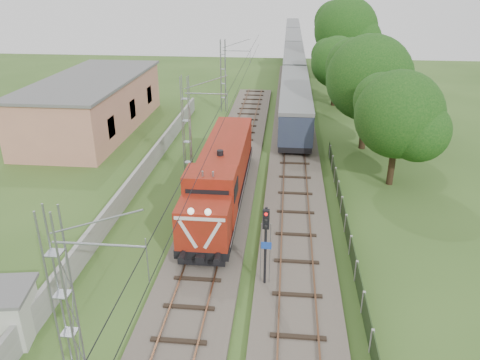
# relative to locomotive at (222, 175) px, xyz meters

# --- Properties ---
(ground) EXTENTS (140.00, 140.00, 0.00)m
(ground) POSITION_rel_locomotive_xyz_m (0.00, -8.54, -2.18)
(ground) COLOR #304C1C
(ground) RESTS_ON ground
(track_main) EXTENTS (4.20, 70.00, 0.45)m
(track_main) POSITION_rel_locomotive_xyz_m (0.00, -1.54, -2.00)
(track_main) COLOR #6B6054
(track_main) RESTS_ON ground
(track_side) EXTENTS (4.20, 80.00, 0.45)m
(track_side) POSITION_rel_locomotive_xyz_m (5.00, 11.46, -2.00)
(track_side) COLOR #6B6054
(track_side) RESTS_ON ground
(catenary) EXTENTS (3.31, 70.00, 8.00)m
(catenary) POSITION_rel_locomotive_xyz_m (-2.95, 3.46, 1.87)
(catenary) COLOR gray
(catenary) RESTS_ON ground
(boundary_wall) EXTENTS (0.25, 40.00, 1.50)m
(boundary_wall) POSITION_rel_locomotive_xyz_m (-6.50, 3.46, -1.43)
(boundary_wall) COLOR #9E9E99
(boundary_wall) RESTS_ON ground
(station_building) EXTENTS (8.40, 20.40, 5.22)m
(station_building) POSITION_rel_locomotive_xyz_m (-15.00, 15.46, 0.45)
(station_building) COLOR tan
(station_building) RESTS_ON ground
(fence) EXTENTS (0.12, 32.00, 1.20)m
(fence) POSITION_rel_locomotive_xyz_m (8.00, -5.54, -1.58)
(fence) COLOR black
(fence) RESTS_ON ground
(locomotive) EXTENTS (2.90, 16.55, 4.20)m
(locomotive) POSITION_rel_locomotive_xyz_m (0.00, 0.00, 0.00)
(locomotive) COLOR black
(locomotive) RESTS_ON ground
(coach_rake) EXTENTS (2.99, 89.32, 3.46)m
(coach_rake) POSITION_rel_locomotive_xyz_m (5.00, 53.32, 0.31)
(coach_rake) COLOR black
(coach_rake) RESTS_ON ground
(signal_post) EXTENTS (0.50, 0.39, 4.53)m
(signal_post) POSITION_rel_locomotive_xyz_m (3.38, -9.17, 0.93)
(signal_post) COLOR black
(signal_post) RESTS_ON ground
(relay_hut) EXTENTS (2.77, 2.77, 2.48)m
(relay_hut) POSITION_rel_locomotive_xyz_m (-7.40, -13.66, -0.93)
(relay_hut) COLOR beige
(relay_hut) RESTS_ON ground
(tree_a) EXTENTS (6.57, 6.25, 8.51)m
(tree_a) POSITION_rel_locomotive_xyz_m (12.14, 4.53, 3.13)
(tree_a) COLOR #3A2717
(tree_a) RESTS_ON ground
(tree_b) EXTENTS (7.72, 7.35, 10.01)m
(tree_b) POSITION_rel_locomotive_xyz_m (11.18, 12.34, 4.06)
(tree_b) COLOR #3A2717
(tree_b) RESTS_ON ground
(tree_c) EXTENTS (6.22, 5.92, 8.06)m
(tree_c) POSITION_rel_locomotive_xyz_m (9.85, 27.41, 2.84)
(tree_c) COLOR #3A2717
(tree_c) RESTS_ON ground
(tree_d) EXTENTS (9.09, 8.66, 11.78)m
(tree_d) POSITION_rel_locomotive_xyz_m (12.03, 39.79, 5.17)
(tree_d) COLOR #3A2717
(tree_d) RESTS_ON ground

